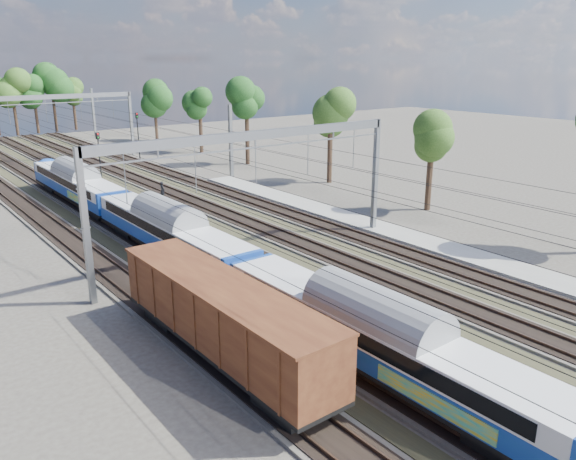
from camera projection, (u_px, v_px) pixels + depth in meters
track_bed at (162, 214)px, 50.38m from camera, size 21.00×130.00×0.34m
platform at (484, 261)px, 38.56m from camera, size 3.00×70.00×0.30m
catenary at (125, 135)px, 54.53m from camera, size 25.65×130.00×9.00m
tree_belt at (69, 96)px, 86.27m from camera, size 39.58×101.58×11.46m
emu_train at (171, 227)px, 38.64m from camera, size 2.78×58.85×4.06m
freight_boxcar at (222, 316)px, 25.49m from camera, size 2.99×14.46×3.73m
worker at (162, 190)px, 56.03m from camera, size 0.43×0.65×1.77m
signal_near at (99, 153)px, 60.56m from camera, size 0.42×0.39×5.93m
signal_far at (138, 130)px, 77.86m from camera, size 0.44×0.41×6.36m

